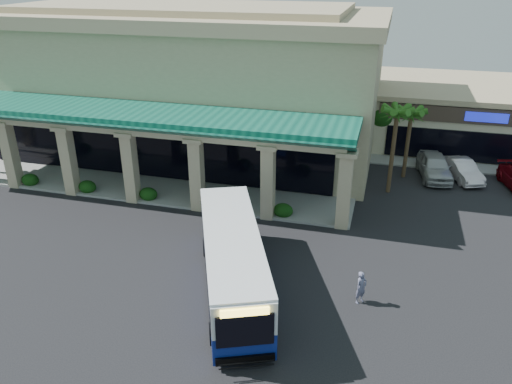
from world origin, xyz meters
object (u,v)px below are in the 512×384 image
(pedestrian, at_px, (361,287))
(car_silver, at_px, (434,166))
(car_white, at_px, (462,170))
(transit_bus, at_px, (232,262))

(pedestrian, relative_size, car_silver, 0.32)
(car_silver, height_order, car_white, car_silver)
(transit_bus, xyz_separation_m, pedestrian, (5.92, 0.59, -0.73))
(transit_bus, distance_m, car_white, 20.79)
(transit_bus, relative_size, car_white, 2.57)
(pedestrian, distance_m, car_white, 17.52)
(car_silver, bearing_deg, car_white, -3.28)
(car_white, bearing_deg, transit_bus, -145.88)
(transit_bus, bearing_deg, pedestrian, -17.08)
(pedestrian, relative_size, car_white, 0.37)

